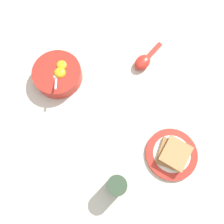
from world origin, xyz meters
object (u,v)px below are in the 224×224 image
(toast_plate, at_px, (171,154))
(soup_spoon, at_px, (144,61))
(toast_sandwich, at_px, (173,154))
(egg_bowl, at_px, (58,74))
(drinking_cup, at_px, (117,185))

(toast_plate, distance_m, soup_spoon, 0.37)
(toast_plate, xyz_separation_m, toast_sandwich, (-0.00, -0.00, 0.02))
(toast_sandwich, bearing_deg, egg_bowl, 115.48)
(drinking_cup, bearing_deg, toast_sandwich, -1.16)
(egg_bowl, bearing_deg, soup_spoon, -17.42)
(toast_sandwich, relative_size, drinking_cup, 1.48)
(toast_plate, distance_m, toast_sandwich, 0.02)
(egg_bowl, height_order, drinking_cup, drinking_cup)
(drinking_cup, bearing_deg, soup_spoon, 48.00)
(soup_spoon, bearing_deg, egg_bowl, 162.58)
(egg_bowl, bearing_deg, toast_sandwich, -64.52)
(egg_bowl, bearing_deg, drinking_cup, -89.57)
(soup_spoon, height_order, drinking_cup, drinking_cup)
(toast_sandwich, xyz_separation_m, drinking_cup, (-0.21, 0.00, 0.02))
(egg_bowl, distance_m, drinking_cup, 0.45)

